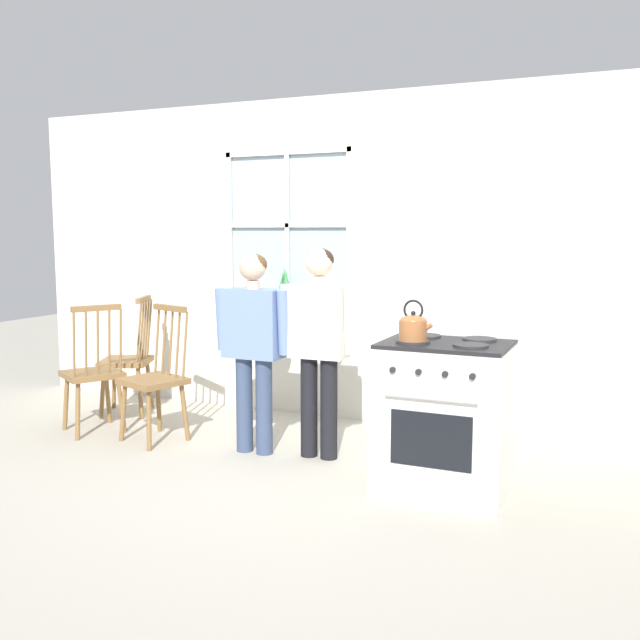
# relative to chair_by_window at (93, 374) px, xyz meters

# --- Properties ---
(ground_plane) EXTENTS (16.00, 16.00, 0.00)m
(ground_plane) POSITION_rel_chair_by_window_xyz_m (1.70, -0.18, -0.47)
(ground_plane) COLOR #B2AD9E
(wall_back) EXTENTS (6.40, 0.16, 2.70)m
(wall_back) POSITION_rel_chair_by_window_xyz_m (1.74, 1.22, 0.86)
(wall_back) COLOR silver
(wall_back) RESTS_ON ground_plane
(chair_by_window) EXTENTS (0.56, 0.57, 1.03)m
(chair_by_window) POSITION_rel_chair_by_window_xyz_m (0.00, 0.00, 0.00)
(chair_by_window) COLOR olive
(chair_by_window) RESTS_ON ground_plane
(chair_near_wall) EXTENTS (0.53, 0.51, 1.03)m
(chair_near_wall) POSITION_rel_chair_by_window_xyz_m (0.59, 0.02, 0.00)
(chair_near_wall) COLOR olive
(chair_near_wall) RESTS_ON ground_plane
(chair_center_cluster) EXTENTS (0.54, 0.55, 1.03)m
(chair_center_cluster) POSITION_rel_chair_by_window_xyz_m (-0.12, 0.58, 0.00)
(chair_center_cluster) COLOR olive
(chair_center_cluster) RESTS_ON ground_plane
(person_elderly_left) EXTENTS (0.57, 0.22, 1.43)m
(person_elderly_left) POSITION_rel_chair_by_window_xyz_m (1.42, 0.05, 0.39)
(person_elderly_left) COLOR #384766
(person_elderly_left) RESTS_ON ground_plane
(person_teen_center) EXTENTS (0.55, 0.22, 1.47)m
(person_teen_center) POSITION_rel_chair_by_window_xyz_m (1.90, 0.14, 0.42)
(person_teen_center) COLOR black
(person_teen_center) RESTS_ON ground_plane
(stove) EXTENTS (0.77, 0.68, 1.08)m
(stove) POSITION_rel_chair_by_window_xyz_m (2.86, -0.11, 0.01)
(stove) COLOR white
(stove) RESTS_ON ground_plane
(kettle) EXTENTS (0.21, 0.17, 0.25)m
(kettle) POSITION_rel_chair_by_window_xyz_m (2.68, -0.25, 0.56)
(kettle) COLOR #A86638
(kettle) RESTS_ON stove
(potted_plant) EXTENTS (0.15, 0.15, 0.30)m
(potted_plant) POSITION_rel_chair_by_window_xyz_m (1.13, 1.13, 0.63)
(potted_plant) COLOR #935B3D
(potted_plant) RESTS_ON wall_back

